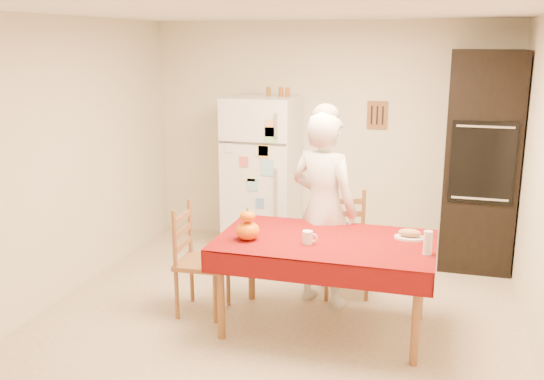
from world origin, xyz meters
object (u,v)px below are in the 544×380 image
at_px(refrigerator, 262,174).
at_px(wine_glass, 428,243).
at_px(chair_far, 345,239).
at_px(bread_plate, 410,238).
at_px(chair_left, 195,256).
at_px(coffee_mug, 308,237).
at_px(dining_table, 325,248).
at_px(seated_woman, 324,210).
at_px(pumpkin_lower, 248,231).
at_px(oven_cabinet, 480,162).

height_order(refrigerator, wine_glass, refrigerator).
distance_m(chair_far, bread_plate, 0.90).
bearing_deg(chair_left, coffee_mug, -101.31).
bearing_deg(refrigerator, dining_table, -59.24).
bearing_deg(chair_far, refrigerator, 122.24).
distance_m(seated_woman, pumpkin_lower, 0.82).
distance_m(dining_table, coffee_mug, 0.21).
height_order(chair_far, chair_left, same).
distance_m(dining_table, chair_left, 1.14).
xyz_separation_m(refrigerator, chair_far, (1.09, -0.98, -0.34)).
relative_size(oven_cabinet, dining_table, 1.29).
relative_size(dining_table, chair_far, 1.79).
height_order(chair_left, coffee_mug, chair_left).
bearing_deg(seated_woman, dining_table, 122.36).
relative_size(coffee_mug, pumpkin_lower, 0.52).
xyz_separation_m(chair_left, seated_woman, (1.01, 0.49, 0.35)).
distance_m(refrigerator, wine_glass, 2.66).
bearing_deg(wine_glass, dining_table, 171.05).
relative_size(refrigerator, pumpkin_lower, 8.83).
distance_m(oven_cabinet, coffee_mug, 2.39).
xyz_separation_m(seated_woman, wine_glass, (0.90, -0.63, -0.01)).
bearing_deg(coffee_mug, pumpkin_lower, -175.85).
height_order(wine_glass, bread_plate, wine_glass).
xyz_separation_m(pumpkin_lower, bread_plate, (1.23, 0.37, -0.06)).
bearing_deg(oven_cabinet, chair_left, -142.18).
distance_m(oven_cabinet, pumpkin_lower, 2.71).
distance_m(coffee_mug, wine_glass, 0.90).
relative_size(refrigerator, wine_glass, 9.66).
bearing_deg(coffee_mug, chair_far, 81.29).
xyz_separation_m(coffee_mug, bread_plate, (0.75, 0.33, -0.04)).
bearing_deg(bread_plate, pumpkin_lower, -163.32).
bearing_deg(pumpkin_lower, refrigerator, 103.66).
bearing_deg(oven_cabinet, wine_glass, -102.47).
xyz_separation_m(oven_cabinet, wine_glass, (-0.43, -1.96, -0.25)).
bearing_deg(seated_woman, refrigerator, -34.17).
relative_size(chair_far, coffee_mug, 9.50).
distance_m(chair_left, bread_plate, 1.79).
bearing_deg(wine_glass, seated_woman, 145.02).
height_order(refrigerator, chair_left, refrigerator).
xyz_separation_m(chair_far, seated_woman, (-0.15, -0.30, 0.35)).
distance_m(oven_cabinet, bread_plate, 1.76).
relative_size(refrigerator, dining_table, 1.00).
relative_size(refrigerator, chair_left, 1.79).
bearing_deg(dining_table, chair_left, 179.15).
relative_size(dining_table, coffee_mug, 17.00).
xyz_separation_m(seated_woman, coffee_mug, (0.00, -0.64, -0.05)).
bearing_deg(chair_left, oven_cabinet, -55.05).
bearing_deg(pumpkin_lower, wine_glass, 1.84).
relative_size(refrigerator, bread_plate, 7.08).
bearing_deg(pumpkin_lower, dining_table, 15.90).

